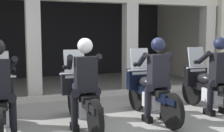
% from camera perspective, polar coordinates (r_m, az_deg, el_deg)
% --- Properties ---
extents(ground_plane, '(80.00, 80.00, 0.00)m').
position_cam_1_polar(ground_plane, '(8.35, -6.26, -5.19)').
color(ground_plane, gray).
extents(station_building, '(9.21, 4.25, 3.09)m').
position_cam_1_polar(station_building, '(10.20, -8.61, 7.90)').
color(station_building, black).
rests_on(station_building, ground).
extents(kerb_strip, '(8.71, 0.24, 0.12)m').
position_cam_1_polar(kerb_strip, '(7.84, -4.14, -5.50)').
color(kerb_strip, '#B7B5AD').
rests_on(kerb_strip, ground).
extents(motorcycle_center_left, '(0.62, 2.04, 1.35)m').
position_cam_1_polar(motorcycle_center_left, '(5.49, -5.91, -6.01)').
color(motorcycle_center_left, black).
rests_on(motorcycle_center_left, ground).
extents(police_officer_center_left, '(0.63, 0.61, 1.58)m').
position_cam_1_polar(police_officer_center_left, '(5.14, -5.14, -1.89)').
color(police_officer_center_left, black).
rests_on(police_officer_center_left, ground).
extents(motorcycle_center_right, '(0.62, 2.04, 1.35)m').
position_cam_1_polar(motorcycle_center_right, '(5.99, 7.17, -4.97)').
color(motorcycle_center_right, black).
rests_on(motorcycle_center_right, ground).
extents(police_officer_center_right, '(0.63, 0.61, 1.58)m').
position_cam_1_polar(police_officer_center_right, '(5.67, 8.58, -1.14)').
color(police_officer_center_right, black).
rests_on(police_officer_center_right, ground).
extents(motorcycle_far_right, '(0.62, 2.04, 1.35)m').
position_cam_1_polar(motorcycle_far_right, '(6.73, 17.90, -3.97)').
color(motorcycle_far_right, black).
rests_on(motorcycle_far_right, ground).
extents(police_officer_far_right, '(0.63, 0.61, 1.58)m').
position_cam_1_polar(police_officer_far_right, '(6.45, 19.61, -0.54)').
color(police_officer_far_right, black).
rests_on(police_officer_far_right, ground).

